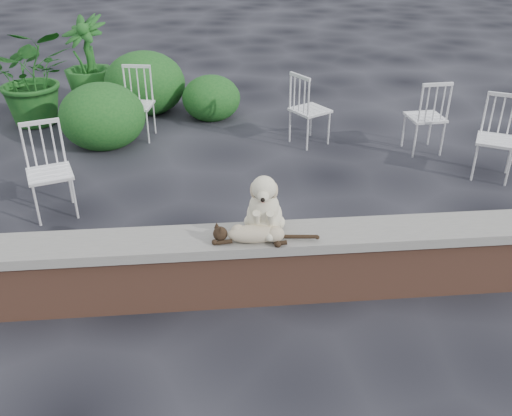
{
  "coord_description": "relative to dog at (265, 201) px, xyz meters",
  "views": [
    {
      "loc": [
        -1.06,
        -3.58,
        2.79
      ],
      "look_at": [
        -0.7,
        0.2,
        0.7
      ],
      "focal_mm": 38.89,
      "sensor_mm": 36.0,
      "label": 1
    }
  ],
  "objects": [
    {
      "name": "ground",
      "position": [
        0.65,
        -0.05,
        -0.84
      ],
      "size": [
        60.0,
        60.0,
        0.0
      ],
      "primitive_type": "plane",
      "color": "black",
      "rests_on": "ground"
    },
    {
      "name": "brick_wall",
      "position": [
        0.65,
        -0.05,
        -0.59
      ],
      "size": [
        6.0,
        0.3,
        0.5
      ],
      "primitive_type": "cube",
      "color": "brown",
      "rests_on": "ground"
    },
    {
      "name": "capstone",
      "position": [
        0.65,
        -0.05,
        -0.3
      ],
      "size": [
        6.2,
        0.4,
        0.08
      ],
      "primitive_type": "cube",
      "color": "slate",
      "rests_on": "brick_wall"
    },
    {
      "name": "dog",
      "position": [
        0.0,
        0.0,
        0.0
      ],
      "size": [
        0.41,
        0.5,
        0.52
      ],
      "primitive_type": null,
      "rotation": [
        0.0,
        0.0,
        -0.16
      ],
      "color": "beige",
      "rests_on": "capstone"
    },
    {
      "name": "cat",
      "position": [
        -0.08,
        -0.15,
        -0.18
      ],
      "size": [
        0.96,
        0.37,
        0.16
      ],
      "primitive_type": null,
      "rotation": [
        0.0,
        0.0,
        -0.16
      ],
      "color": "tan",
      "rests_on": "capstone"
    },
    {
      "name": "chair_e",
      "position": [
        0.93,
        3.13,
        -0.37
      ],
      "size": [
        0.76,
        0.76,
        0.94
      ],
      "primitive_type": null,
      "rotation": [
        0.0,
        0.0,
        2.09
      ],
      "color": "white",
      "rests_on": "ground"
    },
    {
      "name": "chair_c",
      "position": [
        2.31,
        2.74,
        -0.37
      ],
      "size": [
        0.6,
        0.6,
        0.94
      ],
      "primitive_type": null,
      "rotation": [
        0.0,
        0.0,
        3.21
      ],
      "color": "white",
      "rests_on": "ground"
    },
    {
      "name": "chair_a",
      "position": [
        -1.97,
        1.48,
        -0.37
      ],
      "size": [
        0.71,
        0.71,
        0.94
      ],
      "primitive_type": null,
      "rotation": [
        0.0,
        0.0,
        0.33
      ],
      "color": "white",
      "rests_on": "ground"
    },
    {
      "name": "chair_b",
      "position": [
        -1.32,
        3.53,
        -0.37
      ],
      "size": [
        0.65,
        0.65,
        0.94
      ],
      "primitive_type": null,
      "rotation": [
        0.0,
        0.0,
        -0.17
      ],
      "color": "white",
      "rests_on": "ground"
    },
    {
      "name": "chair_d",
      "position": [
        2.83,
        1.92,
        -0.37
      ],
      "size": [
        0.76,
        0.76,
        0.94
      ],
      "primitive_type": null,
      "rotation": [
        0.0,
        0.0,
        -0.5
      ],
      "color": "white",
      "rests_on": "ground"
    },
    {
      "name": "potted_plant_a",
      "position": [
        -2.79,
        4.26,
        -0.17
      ],
      "size": [
        1.32,
        1.18,
        1.35
      ],
      "primitive_type": "imported",
      "rotation": [
        0.0,
        0.0,
        0.11
      ],
      "color": "#154C1A",
      "rests_on": "ground"
    },
    {
      "name": "potted_plant_b",
      "position": [
        -2.19,
        5.12,
        -0.17
      ],
      "size": [
        1.04,
        1.04,
        1.33
      ],
      "primitive_type": "imported",
      "rotation": [
        0.0,
        0.0,
        -0.64
      ],
      "color": "#154C1A",
      "rests_on": "ground"
    },
    {
      "name": "shrubbery",
      "position": [
        -1.3,
        4.09,
        -0.45
      ],
      "size": [
        2.38,
        2.37,
        0.95
      ],
      "color": "#154C1A",
      "rests_on": "ground"
    }
  ]
}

